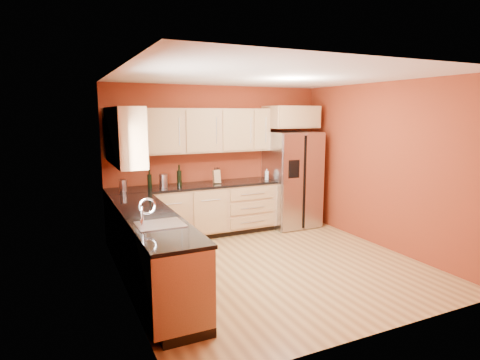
{
  "coord_description": "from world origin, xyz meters",
  "views": [
    {
      "loc": [
        -2.7,
        -4.69,
        2.12
      ],
      "look_at": [
        -0.07,
        0.9,
        1.09
      ],
      "focal_mm": 30.0,
      "sensor_mm": 36.0,
      "label": 1
    }
  ],
  "objects_px": {
    "knife_block": "(217,177)",
    "soap_dispenser": "(267,174)",
    "canister_left": "(123,186)",
    "refrigerator": "(292,179)",
    "wine_bottle_a": "(149,179)"
  },
  "relations": [
    {
      "from": "refrigerator",
      "to": "wine_bottle_a",
      "type": "distance_m",
      "value": 2.67
    },
    {
      "from": "wine_bottle_a",
      "to": "soap_dispenser",
      "type": "xyz_separation_m",
      "value": [
        2.11,
        -0.09,
        -0.06
      ]
    },
    {
      "from": "refrigerator",
      "to": "knife_block",
      "type": "xyz_separation_m",
      "value": [
        -1.5,
        0.05,
        0.14
      ]
    },
    {
      "from": "canister_left",
      "to": "soap_dispenser",
      "type": "bearing_deg",
      "value": 0.04
    },
    {
      "from": "canister_left",
      "to": "wine_bottle_a",
      "type": "height_order",
      "value": "wine_bottle_a"
    },
    {
      "from": "canister_left",
      "to": "soap_dispenser",
      "type": "distance_m",
      "value": 2.54
    },
    {
      "from": "refrigerator",
      "to": "wine_bottle_a",
      "type": "height_order",
      "value": "refrigerator"
    },
    {
      "from": "canister_left",
      "to": "knife_block",
      "type": "bearing_deg",
      "value": 2.48
    },
    {
      "from": "knife_block",
      "to": "soap_dispenser",
      "type": "height_order",
      "value": "knife_block"
    },
    {
      "from": "wine_bottle_a",
      "to": "soap_dispenser",
      "type": "relative_size",
      "value": 1.56
    },
    {
      "from": "knife_block",
      "to": "soap_dispenser",
      "type": "bearing_deg",
      "value": 1.94
    },
    {
      "from": "soap_dispenser",
      "to": "wine_bottle_a",
      "type": "bearing_deg",
      "value": 177.67
    },
    {
      "from": "wine_bottle_a",
      "to": "canister_left",
      "type": "bearing_deg",
      "value": -168.54
    },
    {
      "from": "wine_bottle_a",
      "to": "soap_dispenser",
      "type": "height_order",
      "value": "wine_bottle_a"
    },
    {
      "from": "wine_bottle_a",
      "to": "knife_block",
      "type": "relative_size",
      "value": 1.37
    }
  ]
}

